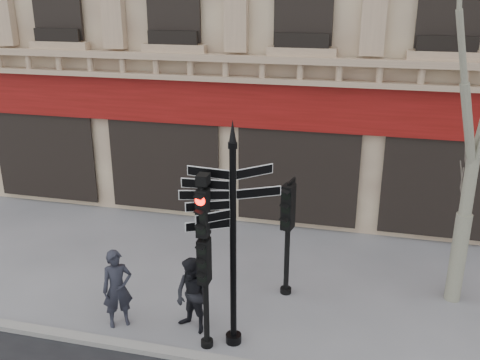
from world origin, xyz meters
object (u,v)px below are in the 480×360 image
object	(u,v)px
pedestrian_a	(117,289)
pedestrian_b	(193,296)
traffic_signal_secondary	(288,219)
fingerpost	(233,200)
traffic_signal_main	(205,242)

from	to	relation	value
pedestrian_a	pedestrian_b	bearing A→B (deg)	-29.16
pedestrian_a	traffic_signal_secondary	bearing A→B (deg)	-3.05
fingerpost	traffic_signal_secondary	distance (m)	2.46
fingerpost	pedestrian_a	distance (m)	3.28
traffic_signal_main	traffic_signal_secondary	distance (m)	2.60
traffic_signal_main	traffic_signal_secondary	world-z (taller)	traffic_signal_main
traffic_signal_main	pedestrian_a	world-z (taller)	traffic_signal_main
traffic_signal_secondary	pedestrian_b	distance (m)	2.67
traffic_signal_main	traffic_signal_secondary	bearing A→B (deg)	63.14
fingerpost	traffic_signal_main	size ratio (longest dim) A/B	1.27
fingerpost	traffic_signal_main	distance (m)	0.94
traffic_signal_main	pedestrian_b	world-z (taller)	traffic_signal_main
traffic_signal_main	pedestrian_b	distance (m)	1.57
fingerpost	traffic_signal_secondary	bearing A→B (deg)	52.03
fingerpost	pedestrian_b	size ratio (longest dim) A/B	2.81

